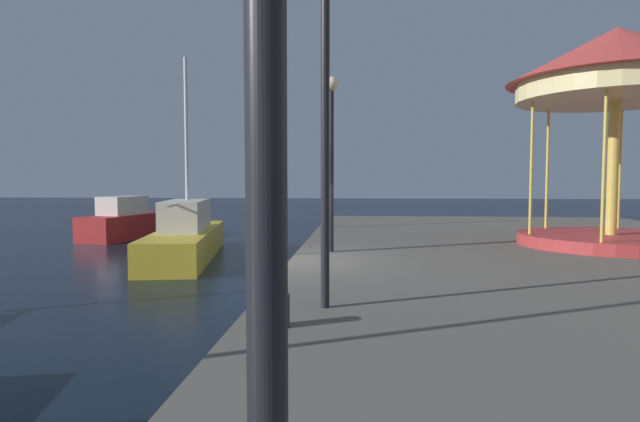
{
  "coord_description": "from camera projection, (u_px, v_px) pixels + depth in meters",
  "views": [
    {
      "loc": [
        1.54,
        -11.22,
        2.56
      ],
      "look_at": [
        0.46,
        2.74,
        1.71
      ],
      "focal_mm": 29.02,
      "sensor_mm": 36.0,
      "label": 1
    }
  ],
  "objects": [
    {
      "name": "ground_plane",
      "position": [
        290.0,
        296.0,
        11.44
      ],
      "size": [
        120.0,
        120.0,
        0.0
      ],
      "primitive_type": "plane",
      "color": "black"
    },
    {
      "name": "bollard_center",
      "position": [
        280.0,
        310.0,
        6.2
      ],
      "size": [
        0.24,
        0.24,
        0.4
      ],
      "primitive_type": "cylinder",
      "color": "#2D2D33",
      "rests_on": "quay_dock"
    },
    {
      "name": "lamp_post_far_end",
      "position": [
        331.0,
        132.0,
        12.54
      ],
      "size": [
        0.36,
        0.36,
        4.25
      ],
      "color": "black",
      "rests_on": "quay_dock"
    },
    {
      "name": "quay_dock",
      "position": [
        609.0,
        282.0,
        10.89
      ],
      "size": [
        13.58,
        27.92,
        0.8
      ],
      "primitive_type": "cube",
      "color": "#5B564F",
      "rests_on": "ground"
    },
    {
      "name": "carousel",
      "position": [
        616.0,
        83.0,
        13.52
      ],
      "size": [
        5.5,
        5.5,
        5.73
      ],
      "color": "#B23333",
      "rests_on": "quay_dock"
    },
    {
      "name": "lamp_post_mid_promenade",
      "position": [
        325.0,
        81.0,
        6.95
      ],
      "size": [
        0.36,
        0.36,
        4.55
      ],
      "color": "black",
      "rests_on": "quay_dock"
    },
    {
      "name": "sailboat_yellow",
      "position": [
        186.0,
        236.0,
        16.88
      ],
      "size": [
        2.95,
        7.62,
        6.57
      ],
      "color": "gold",
      "rests_on": "ground"
    },
    {
      "name": "motorboat_red",
      "position": [
        127.0,
        222.0,
        22.65
      ],
      "size": [
        2.71,
        4.93,
        1.85
      ],
      "color": "maroon",
      "rests_on": "ground"
    }
  ]
}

